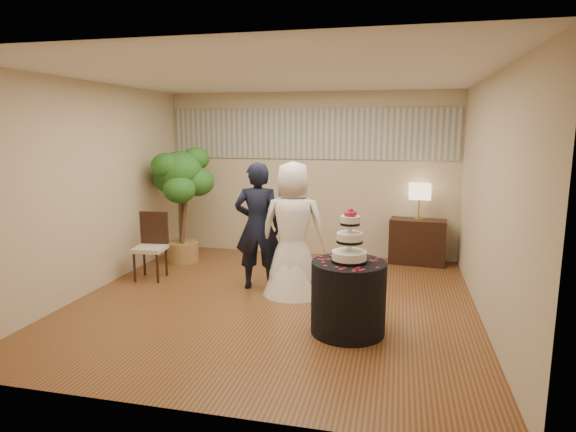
% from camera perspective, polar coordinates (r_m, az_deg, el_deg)
% --- Properties ---
extents(floor, '(5.00, 5.00, 0.00)m').
position_cam_1_polar(floor, '(6.25, -1.75, -10.12)').
color(floor, brown).
rests_on(floor, ground).
extents(ceiling, '(5.00, 5.00, 0.00)m').
position_cam_1_polar(ceiling, '(5.89, -1.90, 16.33)').
color(ceiling, white).
rests_on(ceiling, wall_back).
extents(wall_back, '(5.00, 0.06, 2.80)m').
position_cam_1_polar(wall_back, '(8.34, 2.59, 4.89)').
color(wall_back, beige).
rests_on(wall_back, ground).
extents(wall_front, '(5.00, 0.06, 2.80)m').
position_cam_1_polar(wall_front, '(3.59, -12.09, -2.44)').
color(wall_front, beige).
rests_on(wall_front, ground).
extents(wall_left, '(0.06, 5.00, 2.80)m').
position_cam_1_polar(wall_left, '(6.98, -22.11, 3.12)').
color(wall_left, beige).
rests_on(wall_left, ground).
extents(wall_right, '(0.06, 5.00, 2.80)m').
position_cam_1_polar(wall_right, '(5.80, 22.80, 1.77)').
color(wall_right, beige).
rests_on(wall_right, ground).
extents(mural_border, '(4.90, 0.02, 0.85)m').
position_cam_1_polar(mural_border, '(8.28, 2.61, 9.71)').
color(mural_border, '#A7A69B').
rests_on(mural_border, wall_back).
extents(groom, '(0.69, 0.51, 1.75)m').
position_cam_1_polar(groom, '(6.56, -3.59, -1.20)').
color(groom, black).
rests_on(groom, floor).
extents(bride, '(0.90, 0.84, 1.77)m').
position_cam_1_polar(bride, '(6.32, 0.61, -1.51)').
color(bride, white).
rests_on(bride, floor).
extents(cake_table, '(1.02, 1.02, 0.79)m').
position_cam_1_polar(cake_table, '(5.28, 7.16, -9.55)').
color(cake_table, black).
rests_on(cake_table, floor).
extents(wedding_cake, '(0.38, 0.38, 0.58)m').
position_cam_1_polar(wedding_cake, '(5.09, 7.33, -2.28)').
color(wedding_cake, white).
rests_on(wedding_cake, cake_table).
extents(console, '(0.92, 0.48, 0.74)m').
position_cam_1_polar(console, '(8.14, 15.08, -2.95)').
color(console, black).
rests_on(console, floor).
extents(table_lamp, '(0.33, 0.33, 0.58)m').
position_cam_1_polar(table_lamp, '(8.02, 15.29, 1.64)').
color(table_lamp, beige).
rests_on(table_lamp, console).
extents(ficus_tree, '(1.06, 1.06, 1.93)m').
position_cam_1_polar(ficus_tree, '(8.05, -12.56, 1.35)').
color(ficus_tree, '#28621F').
rests_on(ficus_tree, floor).
extents(side_chair, '(0.49, 0.51, 0.97)m').
position_cam_1_polar(side_chair, '(7.31, -16.06, -3.51)').
color(side_chair, black).
rests_on(side_chair, floor).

